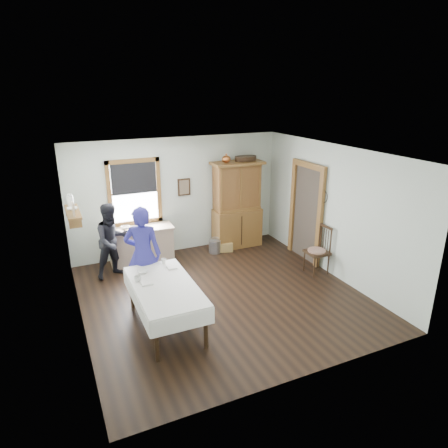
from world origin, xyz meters
The scene contains 20 objects.
room centered at (0.00, 0.00, 1.35)m, with size 5.01×5.01×2.70m.
window centered at (-1.00, 2.46, 1.63)m, with size 1.18×0.07×1.48m.
doorway centered at (2.46, 0.85, 1.16)m, with size 0.09×1.14×2.22m.
wall_shelf centered at (-2.37, 1.54, 1.57)m, with size 0.24×1.00×0.44m.
framed_picture centered at (0.15, 2.46, 1.55)m, with size 0.30×0.04×0.40m, color #302011.
rug_beater centered at (2.45, 0.30, 1.72)m, with size 0.27×0.27×0.01m, color black.
work_counter centered at (-1.00, 2.16, 0.41)m, with size 1.42×0.54×0.81m, color tan.
china_hutch centered at (1.38, 2.17, 1.05)m, with size 1.23×0.58×2.10m, color brown.
dining_table centered at (-1.25, -0.53, 0.38)m, with size 0.99×1.88×0.75m, color white.
spindle_chair centered at (2.23, 0.08, 0.52)m, with size 0.48×0.48×1.04m, color #302011.
pail centered at (0.70, 1.97, 0.15)m, with size 0.29×0.29×0.31m, color gray.
wicker_basket centered at (0.97, 1.97, 0.11)m, with size 0.36×0.25×0.21m, color #AA8A4D.
woman_blue centered at (-1.34, 0.48, 0.84)m, with size 0.61×0.40×1.67m, color navy.
figure_dark centered at (-1.68, 1.70, 0.73)m, with size 0.71×0.55×1.46m, color black.
table_cup_a centered at (-1.60, -0.23, 0.80)m, with size 0.12×0.12×0.09m, color white.
table_cup_b centered at (-1.02, 0.28, 0.80)m, with size 0.10×0.10×0.09m, color white.
table_bowl centered at (-1.46, 0.05, 0.78)m, with size 0.20×0.20×0.05m, color white.
counter_book centered at (-1.35, 2.18, 0.83)m, with size 0.16×0.22×0.02m, color #72624C.
counter_bowl centered at (-1.30, 2.22, 0.85)m, with size 0.20×0.20×0.06m, color white.
shelf_bowl centered at (-2.37, 1.55, 1.60)m, with size 0.22×0.22×0.05m, color white.
Camera 1 is at (-2.75, -6.13, 3.77)m, focal length 32.00 mm.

